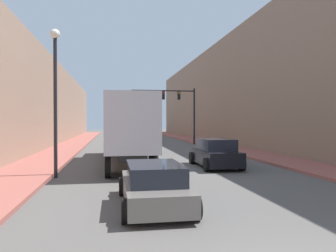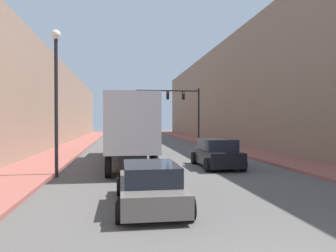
# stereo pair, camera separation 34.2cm
# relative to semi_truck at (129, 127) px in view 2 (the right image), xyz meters

# --- Properties ---
(sidewalk_right) EXTENTS (3.00, 80.00, 0.15)m
(sidewalk_right) POSITION_rel_semi_truck_xyz_m (9.73, 13.73, -2.09)
(sidewalk_right) COLOR #9E564C
(sidewalk_right) RESTS_ON ground
(sidewalk_left) EXTENTS (3.00, 80.00, 0.15)m
(sidewalk_left) POSITION_rel_semi_truck_xyz_m (-5.04, 13.73, -2.09)
(sidewalk_left) COLOR #9E564C
(sidewalk_left) RESTS_ON ground
(building_right) EXTENTS (6.00, 80.00, 11.86)m
(building_right) POSITION_rel_semi_truck_xyz_m (14.23, 13.73, 3.76)
(building_right) COLOR #846B56
(building_right) RESTS_ON ground
(building_left) EXTENTS (6.00, 80.00, 8.84)m
(building_left) POSITION_rel_semi_truck_xyz_m (-9.54, 13.73, 2.25)
(building_left) COLOR #997A66
(building_left) RESTS_ON ground
(semi_truck) EXTENTS (2.44, 12.99, 3.85)m
(semi_truck) POSITION_rel_semi_truck_xyz_m (0.00, 0.00, 0.00)
(semi_truck) COLOR silver
(semi_truck) RESTS_ON ground
(sedan_car) EXTENTS (2.00, 4.42, 1.30)m
(sedan_car) POSITION_rel_semi_truck_xyz_m (0.37, -10.50, -1.54)
(sedan_car) COLOR slate
(sedan_car) RESTS_ON ground
(suv_car) EXTENTS (2.10, 4.41, 1.59)m
(suv_car) POSITION_rel_semi_truck_xyz_m (4.75, -2.77, -1.41)
(suv_car) COLOR black
(suv_car) RESTS_ON ground
(traffic_signal_gantry) EXTENTS (7.03, 0.35, 6.19)m
(traffic_signal_gantry) POSITION_rel_semi_truck_xyz_m (6.15, 15.13, 2.29)
(traffic_signal_gantry) COLOR black
(traffic_signal_gantry) RESTS_ON ground
(street_lamp) EXTENTS (0.44, 0.44, 6.69)m
(street_lamp) POSITION_rel_semi_truck_xyz_m (-3.39, -4.84, 2.14)
(street_lamp) COLOR black
(street_lamp) RESTS_ON ground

